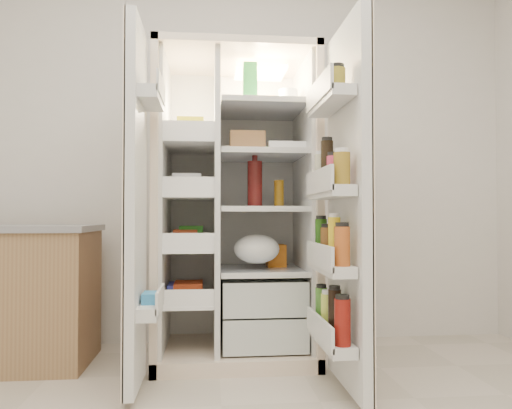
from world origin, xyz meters
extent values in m
cube|color=silver|center=(0.00, 2.00, 1.35)|extent=(4.00, 0.02, 2.70)
cube|color=beige|center=(0.10, 1.93, 0.90)|extent=(0.92, 0.04, 1.80)
cube|color=beige|center=(-0.34, 1.60, 0.90)|extent=(0.04, 0.70, 1.80)
cube|color=beige|center=(0.54, 1.60, 0.90)|extent=(0.04, 0.70, 1.80)
cube|color=beige|center=(0.10, 1.60, 1.78)|extent=(0.92, 0.70, 0.04)
cube|color=beige|center=(0.10, 1.60, 0.04)|extent=(0.92, 0.70, 0.08)
cube|color=silver|center=(0.10, 1.90, 0.92)|extent=(0.84, 0.02, 1.68)
cube|color=silver|center=(-0.31, 1.60, 0.92)|extent=(0.02, 0.62, 1.68)
cube|color=silver|center=(0.51, 1.60, 0.92)|extent=(0.02, 0.62, 1.68)
cube|color=silver|center=(-0.01, 1.60, 0.92)|extent=(0.03, 0.62, 1.68)
cube|color=silver|center=(0.25, 1.58, 0.18)|extent=(0.47, 0.52, 0.19)
cube|color=silver|center=(0.25, 1.58, 0.39)|extent=(0.47, 0.52, 0.19)
cube|color=#FFD18C|center=(0.25, 1.65, 1.72)|extent=(0.30, 0.30, 0.02)
cube|color=white|center=(-0.17, 1.60, 0.35)|extent=(0.28, 0.58, 0.02)
cube|color=white|center=(-0.17, 1.60, 0.65)|extent=(0.28, 0.58, 0.02)
cube|color=white|center=(-0.17, 1.60, 0.95)|extent=(0.28, 0.58, 0.02)
cube|color=white|center=(-0.17, 1.60, 1.25)|extent=(0.28, 0.58, 0.02)
cube|color=silver|center=(0.25, 1.60, 0.52)|extent=(0.49, 0.58, 0.01)
cube|color=silver|center=(0.25, 1.60, 0.88)|extent=(0.49, 0.58, 0.01)
cube|color=silver|center=(0.25, 1.60, 1.20)|extent=(0.49, 0.58, 0.02)
cube|color=silver|center=(0.25, 1.60, 1.48)|extent=(0.49, 0.58, 0.02)
cube|color=#BA3E1A|center=(-0.17, 1.60, 0.41)|extent=(0.16, 0.20, 0.10)
cube|color=#2F9227|center=(-0.17, 1.60, 0.72)|extent=(0.14, 0.18, 0.12)
cube|color=silver|center=(-0.17, 1.60, 0.99)|extent=(0.20, 0.22, 0.07)
cube|color=yellow|center=(-0.17, 1.60, 1.33)|extent=(0.15, 0.16, 0.14)
cube|color=#383DA8|center=(-0.17, 1.60, 0.40)|extent=(0.18, 0.20, 0.09)
cube|color=#C74823|center=(-0.17, 1.60, 0.71)|extent=(0.14, 0.18, 0.10)
cube|color=white|center=(-0.17, 1.60, 1.02)|extent=(0.16, 0.16, 0.12)
sphere|color=orange|center=(0.13, 1.50, 0.12)|extent=(0.07, 0.07, 0.07)
sphere|color=orange|center=(0.22, 1.54, 0.12)|extent=(0.07, 0.07, 0.07)
sphere|color=orange|center=(0.32, 1.50, 0.12)|extent=(0.07, 0.07, 0.07)
sphere|color=orange|center=(0.18, 1.64, 0.12)|extent=(0.07, 0.07, 0.07)
sphere|color=orange|center=(0.28, 1.62, 0.12)|extent=(0.07, 0.07, 0.07)
ellipsoid|color=#426B23|center=(0.25, 1.60, 0.40)|extent=(0.26, 0.24, 0.11)
cylinder|color=#4C1110|center=(0.21, 1.52, 1.02)|extent=(0.09, 0.09, 0.27)
cylinder|color=brown|center=(0.35, 1.52, 0.97)|extent=(0.06, 0.06, 0.16)
cube|color=green|center=(0.18, 1.49, 1.60)|extent=(0.08, 0.08, 0.23)
cylinder|color=white|center=(0.41, 1.54, 1.54)|extent=(0.11, 0.11, 0.10)
cylinder|color=olive|center=(0.32, 1.62, 1.53)|extent=(0.06, 0.06, 0.08)
cube|color=white|center=(0.41, 1.50, 1.24)|extent=(0.25, 0.10, 0.06)
cube|color=#9C6A3E|center=(0.16, 1.52, 1.27)|extent=(0.20, 0.11, 0.12)
ellipsoid|color=white|center=(0.22, 1.54, 0.61)|extent=(0.27, 0.24, 0.17)
cube|color=orange|center=(0.36, 1.71, 0.60)|extent=(0.11, 0.14, 0.14)
cube|color=silver|center=(-0.40, 1.05, 0.90)|extent=(0.05, 0.40, 1.72)
cube|color=beige|center=(-0.43, 1.05, 0.90)|extent=(0.01, 0.40, 1.72)
cube|color=silver|center=(-0.33, 1.05, 0.40)|extent=(0.09, 0.32, 0.06)
cube|color=silver|center=(-0.33, 1.05, 1.40)|extent=(0.09, 0.32, 0.06)
cube|color=#338CCC|center=(-0.33, 1.05, 0.43)|extent=(0.07, 0.12, 0.10)
cube|color=silver|center=(0.60, 0.96, 0.90)|extent=(0.05, 0.58, 1.72)
cube|color=beige|center=(0.62, 0.96, 0.90)|extent=(0.01, 0.58, 1.72)
cube|color=silver|center=(0.51, 0.96, 0.26)|extent=(0.11, 0.50, 0.05)
cube|color=silver|center=(0.51, 0.96, 0.60)|extent=(0.11, 0.50, 0.05)
cube|color=silver|center=(0.51, 0.96, 0.95)|extent=(0.11, 0.50, 0.05)
cube|color=silver|center=(0.51, 0.96, 1.38)|extent=(0.11, 0.50, 0.05)
cylinder|color=maroon|center=(0.51, 0.76, 0.39)|extent=(0.07, 0.07, 0.20)
cylinder|color=black|center=(0.51, 0.89, 0.40)|extent=(0.06, 0.06, 0.22)
cylinder|color=#C2D747|center=(0.51, 1.02, 0.38)|extent=(0.06, 0.06, 0.18)
cylinder|color=#417F2A|center=(0.51, 1.15, 0.38)|extent=(0.06, 0.06, 0.19)
cylinder|color=#AC4F1C|center=(0.51, 0.76, 0.71)|extent=(0.07, 0.07, 0.17)
cylinder|color=yellow|center=(0.51, 0.89, 0.73)|extent=(0.06, 0.06, 0.21)
cylinder|color=brown|center=(0.51, 1.02, 0.70)|extent=(0.07, 0.07, 0.16)
cylinder|color=#204F12|center=(0.51, 1.15, 0.72)|extent=(0.06, 0.06, 0.20)
cylinder|color=olive|center=(0.51, 0.76, 1.04)|extent=(0.07, 0.07, 0.14)
cylinder|color=#C4324F|center=(0.51, 0.89, 1.04)|extent=(0.07, 0.07, 0.14)
cylinder|color=black|center=(0.51, 1.02, 1.09)|extent=(0.06, 0.06, 0.23)
cylinder|color=beige|center=(0.51, 1.15, 1.06)|extent=(0.06, 0.06, 0.18)
cylinder|color=olive|center=(0.51, 0.84, 1.45)|extent=(0.08, 0.08, 0.10)
camera|label=1|loc=(-0.06, -1.28, 0.84)|focal=34.00mm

